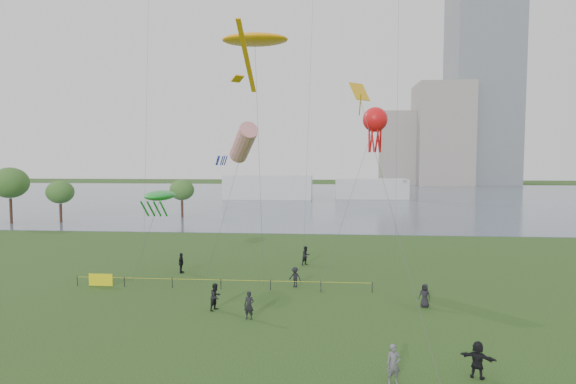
# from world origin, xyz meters

# --- Properties ---
(ground_plane) EXTENTS (400.00, 400.00, 0.00)m
(ground_plane) POSITION_xyz_m (0.00, 0.00, 0.00)
(ground_plane) COLOR #1C3711
(lake) EXTENTS (400.00, 120.00, 0.08)m
(lake) POSITION_xyz_m (0.00, 100.00, 0.02)
(lake) COLOR slate
(lake) RESTS_ON ground_plane
(tower) EXTENTS (24.00, 24.00, 120.00)m
(tower) POSITION_xyz_m (62.00, 168.00, 60.00)
(tower) COLOR slate
(tower) RESTS_ON ground_plane
(building_mid) EXTENTS (20.00, 20.00, 38.00)m
(building_mid) POSITION_xyz_m (46.00, 162.00, 19.00)
(building_mid) COLOR gray
(building_mid) RESTS_ON ground_plane
(building_low) EXTENTS (16.00, 18.00, 28.00)m
(building_low) POSITION_xyz_m (32.00, 168.00, 14.00)
(building_low) COLOR gray
(building_low) RESTS_ON ground_plane
(pavilion_left) EXTENTS (22.00, 8.00, 6.00)m
(pavilion_left) POSITION_xyz_m (-12.00, 95.00, 3.00)
(pavilion_left) COLOR silver
(pavilion_left) RESTS_ON ground_plane
(pavilion_right) EXTENTS (18.00, 7.00, 5.00)m
(pavilion_right) POSITION_xyz_m (14.00, 98.00, 2.50)
(pavilion_right) COLOR silver
(pavilion_right) RESTS_ON ground_plane
(trees) EXTENTS (29.73, 14.81, 8.93)m
(trees) POSITION_xyz_m (-39.97, 49.34, 5.75)
(trees) COLOR #342018
(trees) RESTS_ON ground_plane
(fence) EXTENTS (24.07, 0.07, 1.05)m
(fence) POSITION_xyz_m (-11.69, 12.05, 0.55)
(fence) COLOR black
(fence) RESTS_ON ground_plane
(kite_flyer) EXTENTS (0.75, 0.57, 1.86)m
(kite_flyer) POSITION_xyz_m (6.03, -3.15, 0.93)
(kite_flyer) COLOR #595B61
(kite_flyer) RESTS_ON ground_plane
(spectator_a) EXTENTS (1.05, 1.14, 1.88)m
(spectator_a) POSITION_xyz_m (-4.76, 6.81, 0.94)
(spectator_a) COLOR black
(spectator_a) RESTS_ON ground_plane
(spectator_b) EXTENTS (1.22, 0.98, 1.64)m
(spectator_b) POSITION_xyz_m (0.31, 13.14, 0.82)
(spectator_b) COLOR black
(spectator_b) RESTS_ON ground_plane
(spectator_c) EXTENTS (0.47, 1.09, 1.84)m
(spectator_c) POSITION_xyz_m (-10.38, 17.06, 0.92)
(spectator_c) COLOR black
(spectator_c) RESTS_ON ground_plane
(spectator_d) EXTENTS (0.97, 0.88, 1.67)m
(spectator_d) POSITION_xyz_m (9.79, 8.66, 0.84)
(spectator_d) COLOR black
(spectator_d) RESTS_ON ground_plane
(spectator_e) EXTENTS (1.73, 1.20, 1.80)m
(spectator_e) POSITION_xyz_m (10.12, -2.26, 0.90)
(spectator_e) COLOR black
(spectator_e) RESTS_ON ground_plane
(spectator_f) EXTENTS (0.74, 0.55, 1.84)m
(spectator_f) POSITION_xyz_m (-2.15, 5.13, 0.92)
(spectator_f) COLOR black
(spectator_f) RESTS_ON ground_plane
(spectator_g) EXTENTS (1.14, 1.13, 1.86)m
(spectator_g) POSITION_xyz_m (0.84, 21.20, 0.93)
(spectator_g) COLOR black
(spectator_g) RESTS_ON ground_plane
(kite_stingray) EXTENTS (5.59, 10.22, 20.84)m
(kite_stingray) POSITION_xyz_m (-3.24, 15.41, 20.34)
(kite_stingray) COLOR #3F3F42
(kite_windsock) EXTENTS (4.75, 5.01, 13.72)m
(kite_windsock) POSITION_xyz_m (-4.82, 18.49, 11.85)
(kite_windsock) COLOR #3F3F42
(kite_creature) EXTENTS (3.07, 4.68, 7.62)m
(kite_creature) POSITION_xyz_m (-11.81, 15.85, 7.17)
(kite_creature) COLOR #3F3F42
(kite_octopus) EXTENTS (5.91, 7.96, 14.99)m
(kite_octopus) POSITION_xyz_m (7.08, 18.15, 13.81)
(kite_octopus) COLOR #3F3F42
(kite_delta) EXTENTS (3.70, 14.91, 15.77)m
(kite_delta) POSITION_xyz_m (5.22, 8.20, 14.31)
(kite_delta) COLOR #3F3F42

